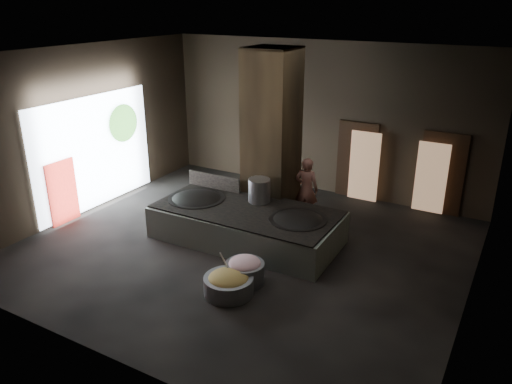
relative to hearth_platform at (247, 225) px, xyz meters
The scene contains 28 objects.
floor 0.61m from the hearth_platform, 66.44° to the right, with size 10.00×9.00×0.10m, color black.
ceiling 4.18m from the hearth_platform, 66.44° to the right, with size 10.00×9.00×0.10m, color black.
back_wall 4.56m from the hearth_platform, 87.65° to the left, with size 10.00×0.10×4.50m, color black.
front_wall 5.28m from the hearth_platform, 88.02° to the right, with size 10.00×0.10×4.50m, color black.
left_wall 5.24m from the hearth_platform, behind, with size 0.10×9.00×4.50m, color black.
right_wall 5.56m from the hearth_platform, ahead, with size 0.10×9.00×4.50m, color black.
pillar 2.40m from the hearth_platform, 94.90° to the left, with size 1.20×1.20×4.50m, color black.
hearth_platform is the anchor object (origin of this frame).
platform_cap 0.42m from the hearth_platform, 90.00° to the right, with size 4.42×2.12×0.03m, color black.
wok_left 1.49m from the hearth_platform, behind, with size 1.42×1.42×0.39m, color black.
wok_left_rim 1.51m from the hearth_platform, behind, with size 1.45×1.45×0.05m, color black.
wok_right 1.40m from the hearth_platform, ahead, with size 1.33×1.33×0.37m, color black.
wok_right_rim 1.42m from the hearth_platform, ahead, with size 1.35×1.35×0.05m, color black.
stock_pot 0.92m from the hearth_platform, 84.81° to the left, with size 0.55×0.55×0.59m, color #B3B5BB.
splash_guard 1.75m from the hearth_platform, 152.65° to the left, with size 1.57×0.06×0.39m, color black.
cook 2.04m from the hearth_platform, 67.08° to the left, with size 0.63×0.41×1.73m, color #9A5C4E.
veg_basin 2.46m from the hearth_platform, 67.92° to the right, with size 1.01×1.01×0.37m, color gray.
veg_fill 2.45m from the hearth_platform, 67.92° to the right, with size 0.83×0.83×0.26m, color olive.
ladle 2.26m from the hearth_platform, 70.02° to the right, with size 0.03×0.03×0.80m, color #B3B5BB.
meat_basin 2.01m from the hearth_platform, 60.47° to the right, with size 0.83×0.83×0.45m, color gray.
meat_fill 2.01m from the hearth_platform, 60.47° to the right, with size 0.68×0.68×0.26m, color #D37E90.
doorway_near 4.34m from the hearth_platform, 71.34° to the left, with size 1.18×0.08×2.38m, color black.
doorway_near_glow 4.29m from the hearth_platform, 66.98° to the left, with size 0.87×0.04×2.05m, color #8C6647.
doorway_far 5.58m from the hearth_platform, 47.11° to the left, with size 1.18×0.08×2.38m, color black.
doorway_far_glow 5.26m from the hearth_platform, 47.30° to the left, with size 0.83×0.04×1.96m, color #8C6647.
left_opening 4.93m from the hearth_platform, behind, with size 0.04×4.20×3.10m, color white.
pavilion_sliver 4.96m from the hearth_platform, 162.43° to the right, with size 0.05×0.90×1.70m, color maroon.
tree_silhouette 5.10m from the hearth_platform, 169.01° to the left, with size 0.28×1.10×1.10m, color #194714.
Camera 1 is at (5.52, -9.16, 5.61)m, focal length 35.00 mm.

